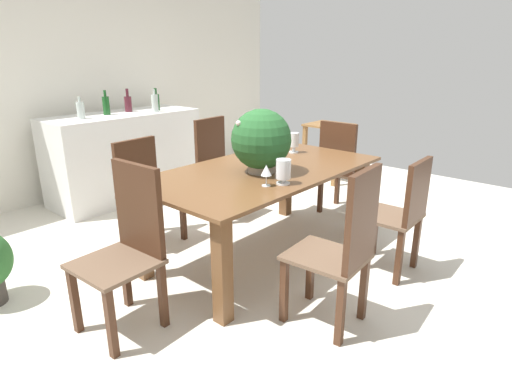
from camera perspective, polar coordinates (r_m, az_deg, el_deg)
The scene contains 20 objects.
ground_plane at distance 3.82m, azimuth -1.66°, elevation -7.42°, with size 7.04×7.04×0.00m, color silver.
back_wall at distance 5.56m, azimuth -22.49°, elevation 13.29°, with size 6.40×0.10×2.60m, color silver.
dining_table at distance 3.46m, azimuth 0.86°, elevation 0.98°, with size 2.02×1.09×0.77m.
chair_near_right at distance 3.39m, azimuth 19.07°, elevation -2.46°, with size 0.44×0.44×0.93m.
chair_foot_end at distance 4.49m, azimuth 11.41°, elevation 3.65°, with size 0.43×0.44×1.00m.
chair_far_right at distance 4.46m, azimuth -5.32°, elevation 4.00°, with size 0.49×0.44×1.02m.
chair_head_end at distance 2.71m, azimuth -16.88°, elevation -6.33°, with size 0.47×0.48×1.04m.
chair_near_left at distance 2.60m, azimuth 11.74°, elevation -7.06°, with size 0.44×0.49×1.05m.
chair_far_left at distance 3.91m, azimuth -14.87°, elevation 0.88°, with size 0.51×0.45×0.94m.
flower_centerpiece at distance 3.26m, azimuth 0.71°, elevation 6.99°, with size 0.47×0.47×0.49m.
crystal_vase_left at distance 3.97m, azimuth 5.17°, elevation 6.87°, with size 0.09×0.09×0.19m.
crystal_vase_center_near at distance 2.99m, azimuth 3.73°, elevation 2.98°, with size 0.11×0.11×0.18m.
wine_glass at distance 2.94m, azimuth 1.40°, elevation 2.86°, with size 0.08×0.08×0.15m.
kitchen_counter at distance 5.24m, azimuth -17.23°, elevation 4.71°, with size 1.74×0.69×1.00m, color silver.
wine_bottle_clear at distance 4.86m, azimuth -22.65°, elevation 10.19°, with size 0.08×0.08×0.23m.
wine_bottle_green at distance 5.16m, azimuth -13.53°, elevation 11.64°, with size 0.08×0.08×0.26m.
wine_bottle_dark at distance 5.26m, azimuth -16.92°, elevation 11.41°, with size 0.08×0.08×0.27m.
wine_bottle_amber at distance 5.08m, azimuth -19.62°, elevation 11.02°, with size 0.08×0.08×0.27m.
wine_bottle_tall at distance 5.33m, azimuth -13.37°, elevation 11.82°, with size 0.08×0.08×0.26m.
side_table at distance 5.78m, azimuth 9.79°, elevation 7.02°, with size 0.51×0.55×0.76m.
Camera 1 is at (-2.52, -2.34, 1.66)m, focal length 29.57 mm.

